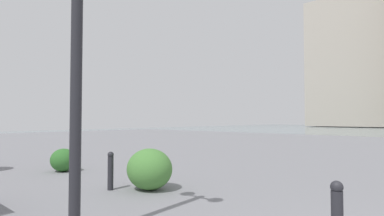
% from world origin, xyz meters
% --- Properties ---
extents(building_annex, '(15.55, 11.99, 28.45)m').
position_xyz_m(building_annex, '(19.51, -67.21, 13.19)').
color(building_annex, '#B2A899').
rests_on(building_annex, ground).
extents(lamppost, '(0.98, 0.28, 4.31)m').
position_xyz_m(lamppost, '(3.71, 1.08, 2.84)').
color(lamppost, '#232328').
rests_on(lamppost, ground).
extents(bollard_mid, '(0.13, 0.13, 0.80)m').
position_xyz_m(bollard_mid, '(5.77, -0.73, 0.42)').
color(bollard_mid, '#232328').
rests_on(bollard_mid, ground).
extents(shrub_low, '(1.01, 0.91, 0.86)m').
position_xyz_m(shrub_low, '(5.18, -1.30, 0.43)').
color(shrub_low, '#477F38').
rests_on(shrub_low, ground).
extents(shrub_round, '(0.76, 0.68, 0.64)m').
position_xyz_m(shrub_round, '(8.74, -1.09, 0.32)').
color(shrub_round, '#2D6628').
rests_on(shrub_round, ground).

